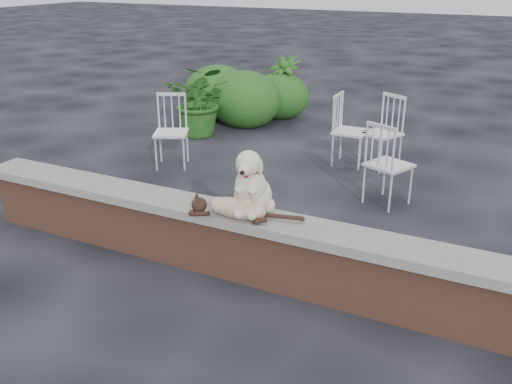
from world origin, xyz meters
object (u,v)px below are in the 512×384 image
at_px(dog, 253,180).
at_px(potted_plant_b, 283,87).
at_px(cat, 236,207).
at_px(potted_plant_a, 201,100).
at_px(chair_b, 381,132).
at_px(chair_e, 351,130).
at_px(chair_c, 389,163).
at_px(chair_a, 171,132).

distance_m(dog, potted_plant_b, 5.52).
bearing_deg(cat, potted_plant_a, 115.83).
bearing_deg(cat, potted_plant_b, 100.33).
distance_m(chair_b, potted_plant_b, 2.93).
height_order(chair_b, chair_e, same).
height_order(chair_c, potted_plant_a, potted_plant_a).
bearing_deg(cat, chair_b, 75.18).
bearing_deg(potted_plant_a, potted_plant_b, 68.91).
height_order(chair_e, potted_plant_a, potted_plant_a).
relative_size(chair_c, chair_e, 1.00).
relative_size(chair_c, potted_plant_b, 0.89).
bearing_deg(potted_plant_a, dog, -52.41).
height_order(dog, potted_plant_a, dog).
bearing_deg(chair_b, cat, -67.04).
xyz_separation_m(chair_b, potted_plant_b, (-2.23, 1.89, 0.06)).
bearing_deg(chair_b, chair_a, -125.90).
bearing_deg(chair_b, potted_plant_a, -156.18).
xyz_separation_m(dog, chair_a, (-2.24, 2.04, -0.40)).
height_order(dog, chair_b, dog).
xyz_separation_m(dog, cat, (-0.08, -0.15, -0.20)).
relative_size(dog, chair_b, 0.62).
bearing_deg(chair_b, chair_e, -138.04).
bearing_deg(chair_b, dog, -65.87).
height_order(cat, potted_plant_b, potted_plant_b).
xyz_separation_m(chair_b, chair_c, (0.40, -1.19, 0.00)).
relative_size(cat, chair_e, 1.17).
relative_size(cat, chair_c, 1.17).
distance_m(chair_b, chair_e, 0.39).
height_order(chair_a, chair_c, same).
bearing_deg(cat, chair_c, 62.64).
height_order(chair_b, potted_plant_a, potted_plant_a).
distance_m(cat, chair_b, 3.41).
relative_size(chair_a, chair_b, 1.00).
relative_size(chair_b, potted_plant_a, 0.85).
relative_size(chair_e, potted_plant_b, 0.89).
distance_m(cat, chair_e, 3.31).
bearing_deg(chair_e, chair_a, 117.00).
height_order(cat, chair_e, chair_e).
xyz_separation_m(cat, chair_b, (0.30, 3.39, -0.20)).
distance_m(cat, chair_a, 3.08).
bearing_deg(potted_plant_b, chair_a, -94.14).
height_order(chair_e, potted_plant_b, potted_plant_b).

